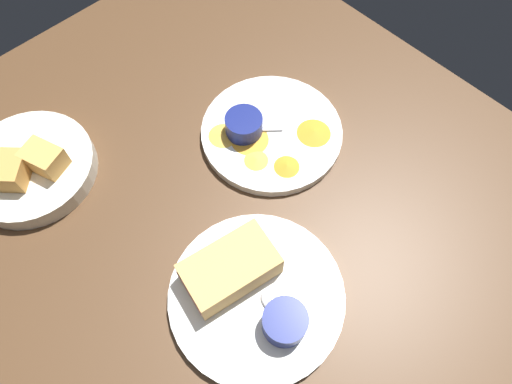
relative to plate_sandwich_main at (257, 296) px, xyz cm
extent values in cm
cube|color=#4C331E|center=(1.54, 13.38, -2.30)|extent=(110.00, 110.00, 3.00)
cylinder|color=white|center=(0.00, 0.00, 0.00)|extent=(25.18, 25.18, 1.60)
cube|color=tan|center=(-0.59, 4.75, 3.20)|extent=(14.21, 9.94, 4.80)
cube|color=#DB938E|center=(-0.59, 4.75, 3.20)|extent=(14.35, 9.39, 0.80)
cylinder|color=navy|center=(-0.20, -5.66, 2.70)|extent=(6.17, 6.17, 3.80)
cylinder|color=black|center=(-0.20, -5.66, 4.20)|extent=(5.06, 5.06, 0.60)
cube|color=silver|center=(2.06, 3.40, 1.05)|extent=(2.11, 5.53, 0.40)
ellipsoid|color=silver|center=(0.73, -1.94, 1.20)|extent=(2.91, 3.64, 0.80)
cylinder|color=white|center=(21.63, 18.83, 0.00)|extent=(24.26, 24.26, 1.60)
cylinder|color=navy|center=(17.99, 21.86, 2.57)|extent=(6.32, 6.32, 3.53)
cylinder|color=olive|center=(17.99, 21.86, 3.93)|extent=(5.18, 5.18, 0.60)
cube|color=silver|center=(20.95, 19.41, 1.05)|extent=(4.68, 4.21, 0.40)
ellipsoid|color=silver|center=(16.80, 23.02, 1.20)|extent=(3.86, 3.76, 0.80)
cone|color=gold|center=(14.78, 23.65, 1.10)|extent=(5.52, 5.52, 0.60)
cone|color=gold|center=(17.50, 19.94, 1.10)|extent=(8.97, 8.97, 0.60)
cone|color=orange|center=(26.31, 13.88, 1.10)|extent=(8.29, 8.29, 0.60)
cone|color=gold|center=(15.42, 16.20, 1.10)|extent=(5.67, 5.67, 0.60)
cone|color=orange|center=(18.17, 11.86, 1.10)|extent=(5.85, 5.85, 0.60)
cylinder|color=silver|center=(-12.22, 40.77, 0.70)|extent=(21.02, 21.02, 3.00)
cube|color=tan|center=(-9.79, 37.96, 4.10)|extent=(6.16, 7.13, 3.80)
cube|color=#C68C42|center=(-14.55, 39.56, 4.09)|extent=(7.36, 7.35, 3.77)
camera|label=1|loc=(-11.95, -12.39, 64.03)|focal=31.71mm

